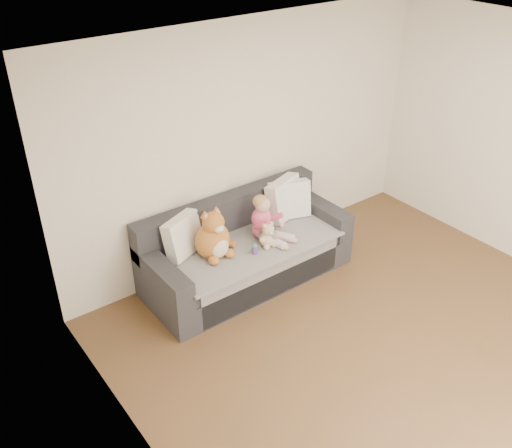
{
  "coord_description": "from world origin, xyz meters",
  "views": [
    {
      "loc": [
        -3.3,
        -2.0,
        3.67
      ],
      "look_at": [
        -0.4,
        1.87,
        0.75
      ],
      "focal_mm": 40.0,
      "sensor_mm": 36.0,
      "label": 1
    }
  ],
  "objects_px": {
    "plush_cat": "(214,238)",
    "teddy_bear": "(268,237)",
    "sofa": "(245,252)",
    "toddler": "(265,220)",
    "sippy_cup": "(255,248)"
  },
  "relations": [
    {
      "from": "plush_cat",
      "to": "toddler",
      "type": "bearing_deg",
      "value": -7.01
    },
    {
      "from": "sofa",
      "to": "plush_cat",
      "type": "xyz_separation_m",
      "value": [
        -0.41,
        -0.05,
        0.36
      ]
    },
    {
      "from": "toddler",
      "to": "plush_cat",
      "type": "relative_size",
      "value": 0.89
    },
    {
      "from": "sofa",
      "to": "sippy_cup",
      "type": "height_order",
      "value": "sofa"
    },
    {
      "from": "toddler",
      "to": "teddy_bear",
      "type": "xyz_separation_m",
      "value": [
        -0.07,
        -0.16,
        -0.09
      ]
    },
    {
      "from": "teddy_bear",
      "to": "toddler",
      "type": "bearing_deg",
      "value": 69.77
    },
    {
      "from": "plush_cat",
      "to": "teddy_bear",
      "type": "relative_size",
      "value": 1.99
    },
    {
      "from": "toddler",
      "to": "sippy_cup",
      "type": "height_order",
      "value": "toddler"
    },
    {
      "from": "toddler",
      "to": "plush_cat",
      "type": "height_order",
      "value": "plush_cat"
    },
    {
      "from": "plush_cat",
      "to": "sippy_cup",
      "type": "bearing_deg",
      "value": -36.38
    },
    {
      "from": "toddler",
      "to": "plush_cat",
      "type": "bearing_deg",
      "value": 158.11
    },
    {
      "from": "sofa",
      "to": "toddler",
      "type": "height_order",
      "value": "toddler"
    },
    {
      "from": "toddler",
      "to": "plush_cat",
      "type": "distance_m",
      "value": 0.6
    },
    {
      "from": "teddy_bear",
      "to": "sippy_cup",
      "type": "distance_m",
      "value": 0.2
    },
    {
      "from": "sofa",
      "to": "toddler",
      "type": "bearing_deg",
      "value": -24.55
    }
  ]
}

